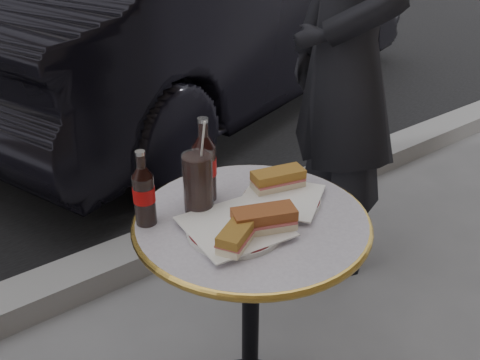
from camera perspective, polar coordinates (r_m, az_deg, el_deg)
curb at (r=2.42m, az=-12.47°, el=-8.49°), size 40.00×0.20×0.12m
bistro_table at (r=1.62m, az=1.12°, el=-15.00°), size 0.62×0.62×0.73m
plate_left at (r=1.33m, az=-0.58°, el=-5.26°), size 0.30×0.30×0.01m
plate_right at (r=1.46m, az=4.42°, el=-2.11°), size 0.28×0.28×0.01m
sandwich_left_a at (r=1.25m, az=-0.25°, el=-5.95°), size 0.15×0.12×0.05m
sandwich_left_b at (r=1.30m, az=2.57°, el=-4.32°), size 0.17×0.12×0.05m
sandwich_right at (r=1.49m, az=4.08°, el=-0.00°), size 0.16×0.10×0.05m
cola_bottle_left at (r=1.34m, az=-10.27°, el=-0.85°), size 0.06×0.06×0.20m
cola_bottle_right at (r=1.42m, az=-3.85°, el=2.20°), size 0.07×0.07×0.24m
cola_glass at (r=1.38m, az=-4.49°, el=-0.31°), size 0.10×0.10×0.16m
parked_car at (r=4.08m, az=-2.75°, el=16.99°), size 2.66×4.35×1.35m
pedestrian at (r=2.15m, az=11.24°, el=12.43°), size 0.62×0.76×1.81m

